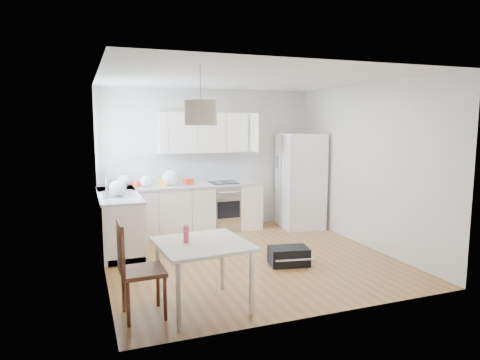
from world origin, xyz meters
The scene contains 29 objects.
floor centered at (0.00, 0.00, 0.00)m, with size 4.20×4.20×0.00m, color brown.
ceiling centered at (0.00, 0.00, 2.70)m, with size 4.20×4.20×0.00m, color white.
wall_back centered at (0.00, 2.10, 1.35)m, with size 4.20×4.20×0.00m, color beige.
wall_left centered at (-2.10, 0.00, 1.35)m, with size 4.20×4.20×0.00m, color beige.
wall_right centered at (2.10, 0.00, 1.35)m, with size 4.20×4.20×0.00m, color beige.
window_glassblock centered at (-2.09, 1.15, 1.75)m, with size 0.02×1.00×1.00m, color #BFE0F9.
cabinets_back centered at (-0.60, 1.80, 0.44)m, with size 3.00×0.60×0.88m, color white.
cabinets_left centered at (-1.80, 1.20, 0.44)m, with size 0.60×1.80×0.88m, color white.
counter_back centered at (-0.60, 1.80, 0.90)m, with size 3.02×0.64×0.04m, color #AFB1B4.
counter_left centered at (-1.80, 1.20, 0.90)m, with size 0.64×1.82×0.04m, color #AFB1B4.
backsplash_back centered at (-0.60, 2.09, 1.21)m, with size 3.00×0.01×0.58m, color white.
backsplash_left centered at (-2.09, 1.20, 1.21)m, with size 0.01×1.80×0.58m, color white.
upper_cabinets centered at (-0.15, 1.94, 1.88)m, with size 1.70×0.32×0.75m, color white.
range_oven centered at (0.20, 1.80, 0.44)m, with size 0.50×0.61×0.88m, color #B6B8BB, non-canonical shape.
sink centered at (-1.80, 1.15, 0.92)m, with size 0.50×0.80×0.16m, color #B6B8BB, non-canonical shape.
refrigerator centered at (1.72, 1.53, 0.93)m, with size 0.88×0.93×1.85m, color white, non-canonical shape.
dining_table centered at (-1.13, -1.47, 0.68)m, with size 1.04×1.04×0.76m.
dining_chair centered at (-1.78, -1.44, 0.53)m, with size 0.45×0.45×1.06m, color #452614, non-canonical shape.
drink_bottle centered at (-1.29, -1.41, 0.87)m, with size 0.07×0.07×0.23m, color #DE3D61.
gym_bag centered at (0.44, -0.49, 0.13)m, with size 0.56×0.37×0.26m, color black.
pendant_lamp centered at (-1.08, -1.28, 2.18)m, with size 0.35×0.35×0.28m, color #C4B796.
grocery_bag_a centered at (-1.64, 1.89, 1.03)m, with size 0.24×0.21×0.22m, color white.
grocery_bag_b centered at (-1.26, 1.75, 1.02)m, with size 0.23×0.19×0.20m, color white.
grocery_bag_c centered at (-0.82, 1.81, 1.06)m, with size 0.31×0.27×0.28m, color white.
grocery_bag_d centered at (-1.77, 1.38, 1.02)m, with size 0.21×0.18×0.19m, color white.
grocery_bag_e centered at (-1.82, 1.00, 1.04)m, with size 0.27×0.23×0.24m, color white.
snack_orange centered at (-0.49, 1.78, 0.98)m, with size 0.17×0.11×0.12m, color red.
snack_yellow centered at (-0.98, 1.80, 0.98)m, with size 0.18×0.11×0.12m, color #FFA828.
snack_red centered at (-1.41, 1.89, 0.97)m, with size 0.14×0.09×0.10m, color red.
Camera 1 is at (-2.34, -5.90, 2.09)m, focal length 32.00 mm.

